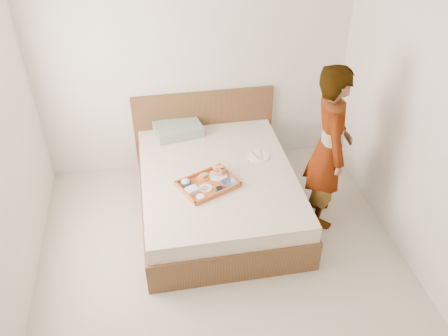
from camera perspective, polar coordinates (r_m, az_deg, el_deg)
ground at (r=4.40m, az=0.44°, el=-14.00°), size 3.50×4.00×0.01m
wall_back at (r=5.21m, az=-3.64°, el=12.79°), size 3.50×0.01×2.60m
wall_right at (r=4.14m, az=25.13°, el=2.29°), size 0.01×4.00×2.60m
bed at (r=4.92m, az=-0.78°, el=-2.98°), size 1.65×2.00×0.53m
headboard at (r=5.58m, az=-2.47°, el=4.96°), size 1.65×0.06×0.95m
pillow at (r=5.34m, az=-5.66°, el=4.74°), size 0.57×0.44×0.12m
tray at (r=4.56m, az=-1.98°, el=-1.95°), size 0.65×0.58×0.05m
prawn_plate at (r=4.68m, az=-0.70°, el=-0.92°), size 0.25×0.25×0.01m
navy_bowl_big at (r=4.55m, az=0.67°, el=-1.90°), size 0.20×0.20×0.04m
sauce_dish at (r=4.49m, az=-0.53°, el=-2.64°), size 0.10×0.10×0.03m
meat_plate at (r=4.52m, az=-2.29°, el=-2.50°), size 0.18×0.18×0.01m
bread_plate at (r=4.66m, az=-2.59°, el=-1.13°), size 0.17×0.17×0.01m
salad_bowl at (r=4.57m, az=-4.73°, el=-1.86°), size 0.16×0.16×0.04m
plastic_tub at (r=4.47m, az=-3.96°, el=-2.76°), size 0.14×0.13×0.05m
cheese_round at (r=4.41m, az=-2.94°, el=-3.58°), size 0.10×0.10×0.03m
dinner_plate at (r=4.99m, az=4.27°, el=1.47°), size 0.24×0.24×0.01m
person at (r=4.61m, az=12.81°, el=2.35°), size 0.53×0.70×1.74m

